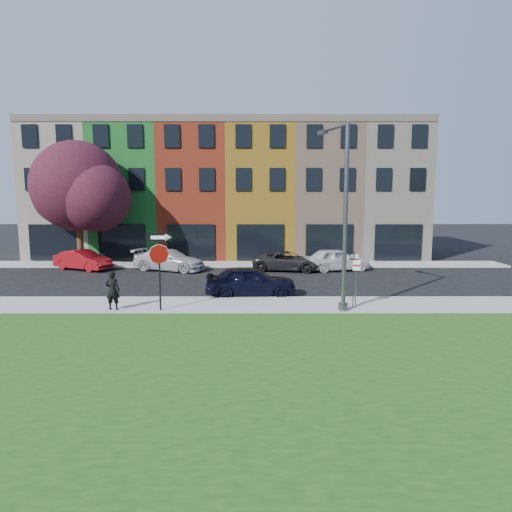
{
  "coord_description": "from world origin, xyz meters",
  "views": [
    {
      "loc": [
        -0.35,
        -16.69,
        4.92
      ],
      "look_at": [
        -0.32,
        4.0,
        2.13
      ],
      "focal_mm": 32.0,
      "sensor_mm": 36.0,
      "label": 1
    }
  ],
  "objects_px": {
    "stop_sign": "(159,256)",
    "man": "(113,290)",
    "sedan_near": "(251,281)",
    "street_lamp": "(343,218)"
  },
  "relations": [
    {
      "from": "street_lamp",
      "to": "man",
      "type": "bearing_deg",
      "value": 160.84
    },
    {
      "from": "sedan_near",
      "to": "man",
      "type": "bearing_deg",
      "value": 115.82
    },
    {
      "from": "man",
      "to": "sedan_near",
      "type": "relative_size",
      "value": 0.37
    },
    {
      "from": "stop_sign",
      "to": "sedan_near",
      "type": "xyz_separation_m",
      "value": [
        3.74,
        3.23,
        -1.67
      ]
    },
    {
      "from": "stop_sign",
      "to": "man",
      "type": "relative_size",
      "value": 1.96
    },
    {
      "from": "sedan_near",
      "to": "street_lamp",
      "type": "bearing_deg",
      "value": -131.15
    },
    {
      "from": "stop_sign",
      "to": "sedan_near",
      "type": "distance_m",
      "value": 5.22
    },
    {
      "from": "stop_sign",
      "to": "street_lamp",
      "type": "distance_m",
      "value": 7.73
    },
    {
      "from": "man",
      "to": "sedan_near",
      "type": "distance_m",
      "value": 6.55
    },
    {
      "from": "man",
      "to": "stop_sign",
      "type": "bearing_deg",
      "value": 179.94
    }
  ]
}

